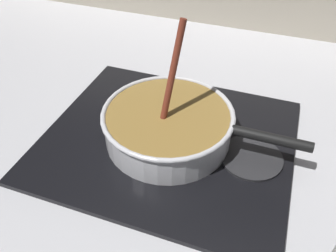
# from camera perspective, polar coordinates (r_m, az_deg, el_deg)

# --- Properties ---
(ground) EXTENTS (2.40, 1.60, 0.04)m
(ground) POSITION_cam_1_polar(r_m,az_deg,el_deg) (0.75, -6.93, -9.24)
(ground) COLOR #B7B7BC
(hob_plate) EXTENTS (0.56, 0.48, 0.01)m
(hob_plate) POSITION_cam_1_polar(r_m,az_deg,el_deg) (0.80, 0.00, -2.31)
(hob_plate) COLOR black
(hob_plate) RESTS_ON ground
(burner_ring) EXTENTS (0.18, 0.18, 0.01)m
(burner_ring) POSITION_cam_1_polar(r_m,az_deg,el_deg) (0.79, 0.00, -1.78)
(burner_ring) COLOR #592D0C
(burner_ring) RESTS_ON hob_plate
(spare_burner) EXTENTS (0.14, 0.14, 0.01)m
(spare_burner) POSITION_cam_1_polar(r_m,az_deg,el_deg) (0.76, 13.69, -5.06)
(spare_burner) COLOR #262628
(spare_burner) RESTS_ON hob_plate
(cooking_pan) EXTENTS (0.45, 0.29, 0.28)m
(cooking_pan) POSITION_cam_1_polar(r_m,az_deg,el_deg) (0.76, 0.10, 0.28)
(cooking_pan) COLOR silver
(cooking_pan) RESTS_ON hob_plate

